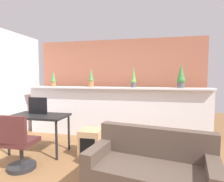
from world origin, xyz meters
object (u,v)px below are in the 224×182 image
side_cube_shelf (91,142)px  couch (151,172)px  tv_monitor (38,106)px  potted_plant_0 (53,80)px  potted_plant_3 (181,77)px  desk (39,119)px  potted_plant_2 (134,78)px  office_chair (19,147)px  potted_plant_1 (91,79)px

side_cube_shelf → couch: (1.12, -0.96, 0.03)m
tv_monitor → potted_plant_0: bearing=104.3°
potted_plant_3 → couch: bearing=-106.6°
couch → tv_monitor: bearing=156.6°
potted_plant_3 → side_cube_shelf: size_ratio=1.06×
potted_plant_3 → couch: 2.51m
desk → tv_monitor: 0.28m
potted_plant_0 → potted_plant_3: bearing=0.5°
potted_plant_0 → potted_plant_2: (2.08, 0.01, 0.04)m
office_chair → potted_plant_2: bearing=50.2°
potted_plant_0 → couch: size_ratio=0.24×
potted_plant_0 → potted_plant_2: 2.08m
potted_plant_0 → side_cube_shelf: size_ratio=0.80×
potted_plant_2 → tv_monitor: size_ratio=1.23×
potted_plant_1 → potted_plant_2: potted_plant_2 is taller
potted_plant_3 → desk: potted_plant_3 is taller
desk → potted_plant_1: bearing=60.9°
potted_plant_2 → desk: potted_plant_2 is taller
potted_plant_1 → tv_monitor: potted_plant_1 is taller
potted_plant_0 → tv_monitor: 1.26m
potted_plant_2 → desk: 2.24m
potted_plant_0 → potted_plant_1: potted_plant_1 is taller
tv_monitor → side_cube_shelf: bearing=-0.5°
office_chair → side_cube_shelf: (0.92, 0.79, -0.14)m
potted_plant_2 → side_cube_shelf: potted_plant_2 is taller
potted_plant_1 → couch: bearing=-54.5°
potted_plant_1 → couch: size_ratio=0.27×
tv_monitor → potted_plant_3: bearing=21.8°
potted_plant_2 → side_cube_shelf: (-0.68, -1.13, -1.21)m
potted_plant_2 → couch: size_ratio=0.29×
side_cube_shelf → potted_plant_1: bearing=108.1°
tv_monitor → potted_plant_2: bearing=32.0°
potted_plant_0 → potted_plant_1: 1.03m
potted_plant_0 → desk: 1.46m
office_chair → side_cube_shelf: size_ratio=1.82×
desk → office_chair: office_chair is taller
office_chair → potted_plant_1: bearing=73.9°
potted_plant_1 → potted_plant_2: 1.05m
potted_plant_1 → tv_monitor: (-0.75, -1.12, -0.53)m
potted_plant_0 → side_cube_shelf: bearing=-38.8°
potted_plant_3 → side_cube_shelf: (-1.75, -1.15, -1.24)m
potted_plant_2 → side_cube_shelf: 1.79m
potted_plant_1 → office_chair: bearing=-106.1°
office_chair → couch: size_ratio=0.54×
office_chair → couch: bearing=-4.5°
office_chair → tv_monitor: bearing=103.3°
potted_plant_3 → tv_monitor: potted_plant_3 is taller
potted_plant_3 → office_chair: 3.49m
desk → couch: size_ratio=0.66×
potted_plant_0 → office_chair: 2.23m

